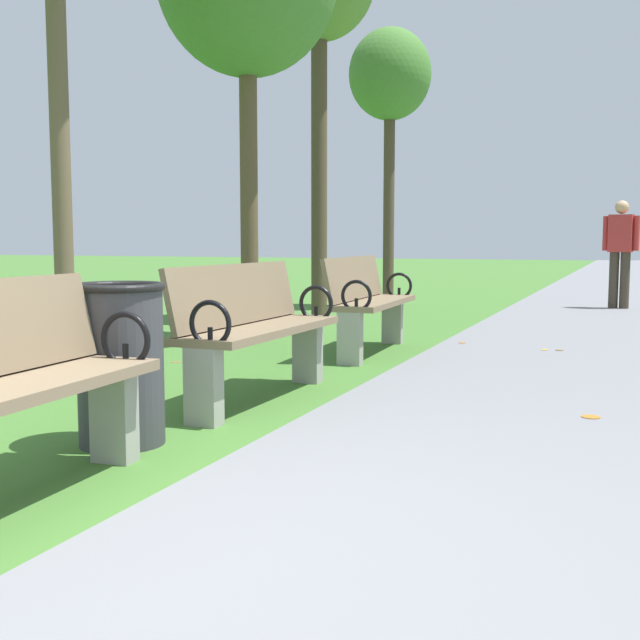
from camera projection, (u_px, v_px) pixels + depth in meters
name	position (u px, v px, depth m)	size (l,w,h in m)	color
ground_plane	(79.00, 539.00, 2.80)	(80.00, 80.00, 0.00)	#42722D
paved_walkway	(611.00, 283.00, 18.97)	(2.55, 44.00, 0.02)	slate
park_bench_2	(255.00, 328.00, 5.18)	(0.50, 1.61, 0.90)	#7A664C
park_bench_3	(368.00, 301.00, 7.36)	(0.54, 1.62, 0.90)	#7A664C
tree_5	(390.00, 80.00, 11.97)	(1.25, 1.25, 4.24)	#4C3D2D
pedestrian_walking	(620.00, 248.00, 11.88)	(0.52, 0.28, 1.62)	#3D3328
trash_bin	(121.00, 363.00, 4.07)	(0.48, 0.48, 0.84)	#38383D
scattered_leaves	(374.00, 383.00, 5.79)	(4.68, 6.59, 0.02)	brown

